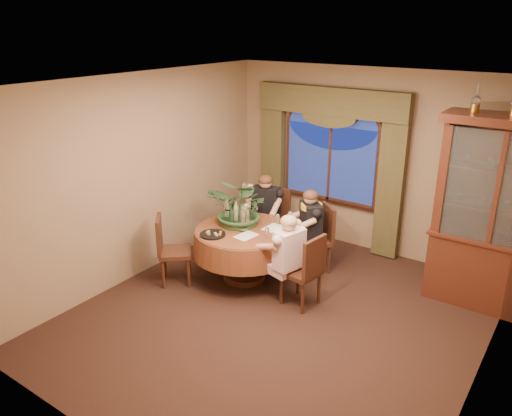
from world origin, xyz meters
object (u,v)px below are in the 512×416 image
Objects in this scene: oil_lamp_left at (476,98)px; wine_bottle_3 at (231,218)px; chair_back_right at (314,239)px; olive_bowl at (243,229)px; chair_back at (273,222)px; centerpiece_plant at (242,184)px; china_cabinet at (495,216)px; wine_bottle_1 at (235,208)px; chair_right at (301,270)px; chair_front_left at (175,250)px; person_back at (266,214)px; wine_bottle_0 at (227,209)px; wine_bottle_2 at (236,213)px; dining_table at (244,254)px; person_pink at (289,261)px; person_scarf at (310,231)px; stoneware_vase at (245,215)px.

oil_lamp_left is 1.03× the size of wine_bottle_3.
chair_back_right is 1.10m from olive_bowl.
chair_back is 0.96× the size of centerpiece_plant.
china_cabinet reaches higher than wine_bottle_1.
chair_right and chair_front_left have the same top height.
oil_lamp_left reaches higher than chair_front_left.
person_back is 1.03m from wine_bottle_3.
china_cabinet reaches higher than wine_bottle_0.
wine_bottle_2 is at bearing 102.68° from chair_front_left.
person_back is 3.85× the size of wine_bottle_3.
dining_table is 1.17× the size of person_pink.
wine_bottle_1 is (-3.21, -0.97, -0.29)m from china_cabinet.
oil_lamp_left reaches higher than wine_bottle_3.
chair_back is 0.76× the size of person_back.
person_back is (-3.12, -0.31, -0.57)m from china_cabinet.
wine_bottle_1 reaches higher than chair_front_left.
china_cabinet is 2.43m from chair_right.
china_cabinet reaches higher than chair_back_right.
chair_back_right is at bearing 39.69° from centerpiece_plant.
olive_bowl is at bearing -156.74° from china_cabinet.
chair_right is 2.91× the size of wine_bottle_3.
wine_bottle_0 is at bearing 70.98° from person_scarf.
wine_bottle_0 is at bearing 156.69° from olive_bowl.
person_scarf is at bearing 93.58° from chair_front_left.
stoneware_vase is at bearing 79.99° from chair_back_right.
person_pink reaches higher than chair_back_right.
stoneware_vase is 0.85× the size of wine_bottle_3.
china_cabinet is 2.37m from person_scarf.
chair_right is 6.55× the size of olive_bowl.
stoneware_vase is 0.85× the size of wine_bottle_2.
chair_back_right and chair_front_left have the same top height.
chair_front_left is at bearing -141.71° from olive_bowl.
china_cabinet is 2.51× the size of chair_right.
wine_bottle_0 reaches higher than chair_back_right.
chair_right is 1.20m from wine_bottle_3.
olive_bowl is (-0.97, 0.09, 0.29)m from chair_right.
person_scarf reaches higher than wine_bottle_2.
oil_lamp_left reaches higher than person_scarf.
person_scarf is 1.21m from centerpiece_plant.
chair_right and chair_back_right have the same top height.
stoneware_vase reaches higher than chair_back.
olive_bowl is at bearing 92.52° from chair_right.
chair_back_right is 1.97m from chair_front_left.
centerpiece_plant is at bearing 89.78° from wine_bottle_3.
wine_bottle_0 is at bearing -162.22° from china_cabinet.
dining_table is 0.95m from chair_front_left.
oil_lamp_left is at bearing -123.59° from person_scarf.
stoneware_vase is (0.13, -0.73, 0.26)m from person_back.
chair_back is (-3.07, -0.18, -0.72)m from china_cabinet.
dining_table is 0.67m from wine_bottle_1.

